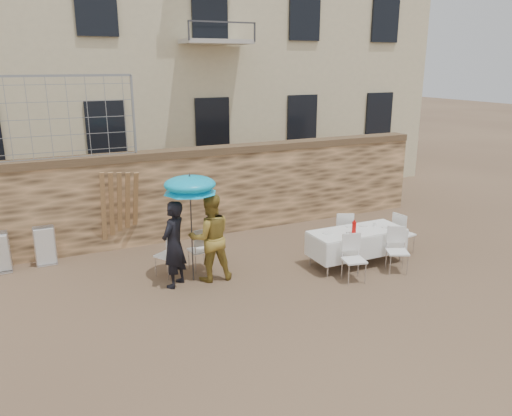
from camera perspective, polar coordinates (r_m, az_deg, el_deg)
name	(u,v)px	position (r m, az deg, el deg)	size (l,w,h in m)	color
ground	(289,322)	(8.77, 3.82, -12.83)	(80.00, 80.00, 0.00)	brown
stone_wall	(195,193)	(12.67, -7.02, 1.68)	(13.00, 0.50, 2.20)	#926E49
chain_link_fence	(59,119)	(11.77, -21.57, 9.48)	(3.20, 0.06, 1.80)	gray
man_suit	(174,244)	(9.84, -9.37, -4.12)	(0.63, 0.42, 1.74)	black
woman_dress	(210,237)	(10.04, -5.26, -3.36)	(0.88, 0.68, 1.80)	gold
umbrella	(190,188)	(9.73, -7.55, 2.32)	(1.05, 1.05, 2.06)	#3F3F44
couple_chair_left	(167,254)	(10.47, -10.11, -5.16)	(0.48, 0.48, 0.96)	white
couple_chair_right	(200,249)	(10.66, -6.47, -4.63)	(0.48, 0.48, 0.96)	white
banquet_table	(357,232)	(11.05, 11.48, -2.71)	(2.10, 0.85, 0.78)	white
soda_bottle	(354,228)	(10.77, 11.14, -2.22)	(0.09, 0.09, 0.26)	red
table_chair_front_left	(354,259)	(10.23, 11.16, -5.74)	(0.48, 0.48, 0.96)	white
table_chair_front_right	(398,251)	(10.89, 15.87, -4.71)	(0.48, 0.48, 0.96)	white
table_chair_back	(343,231)	(11.85, 9.92, -2.60)	(0.48, 0.48, 0.96)	white
table_chair_side	(404,233)	(12.05, 16.52, -2.72)	(0.48, 0.48, 0.96)	white
chair_stack_right	(45,244)	(11.83, -22.98, -3.83)	(0.46, 0.32, 0.92)	white
wood_planks	(117,211)	(11.86, -15.58, -0.32)	(0.70, 0.20, 2.00)	#A37749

